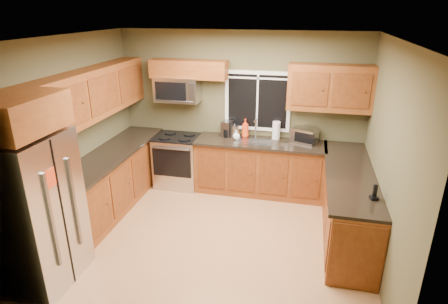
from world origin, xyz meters
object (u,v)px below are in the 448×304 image
at_px(toaster_oven, 304,135).
at_px(kettle, 235,131).
at_px(refrigerator, 35,212).
at_px(soap_bottle_a, 245,128).
at_px(range, 178,160).
at_px(paper_towel_roll, 276,130).
at_px(soap_bottle_c, 236,135).
at_px(coffee_maker, 227,129).
at_px(cordless_phone, 374,195).
at_px(microwave, 178,89).

bearing_deg(toaster_oven, kettle, -178.60).
bearing_deg(refrigerator, soap_bottle_a, 57.98).
distance_m(range, kettle, 1.17).
xyz_separation_m(range, toaster_oven, (2.17, 0.15, 0.59)).
xyz_separation_m(paper_towel_roll, soap_bottle_c, (-0.65, -0.18, -0.07)).
bearing_deg(coffee_maker, cordless_phone, -40.59).
distance_m(toaster_oven, soap_bottle_a, 1.00).
relative_size(paper_towel_roll, soap_bottle_c, 2.11).
height_order(range, paper_towel_roll, paper_towel_roll).
bearing_deg(soap_bottle_c, cordless_phone, -40.99).
distance_m(refrigerator, microwave, 3.10).
height_order(refrigerator, soap_bottle_c, refrigerator).
bearing_deg(refrigerator, microwave, 76.66).
xyz_separation_m(kettle, soap_bottle_c, (0.05, -0.09, -0.04)).
bearing_deg(microwave, cordless_phone, -31.06).
bearing_deg(range, refrigerator, -103.97).
xyz_separation_m(refrigerator, kettle, (1.69, 2.89, 0.16)).
distance_m(microwave, toaster_oven, 2.27).
bearing_deg(paper_towel_roll, coffee_maker, -177.29).
xyz_separation_m(refrigerator, range, (0.69, 2.77, -0.43)).
xyz_separation_m(microwave, toaster_oven, (2.17, 0.01, -0.67)).
bearing_deg(cordless_phone, coffee_maker, 139.41).
xyz_separation_m(soap_bottle_c, cordless_phone, (1.98, -1.72, -0.02)).
bearing_deg(soap_bottle_a, microwave, -176.73).
distance_m(refrigerator, range, 2.89).
xyz_separation_m(microwave, soap_bottle_c, (1.05, -0.11, -0.71)).
bearing_deg(soap_bottle_a, coffee_maker, -174.05).
height_order(refrigerator, coffee_maker, refrigerator).
height_order(range, kettle, kettle).
height_order(microwave, kettle, microwave).
distance_m(range, soap_bottle_a, 1.34).
xyz_separation_m(toaster_oven, paper_towel_roll, (-0.47, 0.06, 0.03)).
relative_size(kettle, soap_bottle_a, 0.83).
xyz_separation_m(paper_towel_roll, cordless_phone, (1.33, -1.90, -0.09)).
relative_size(refrigerator, paper_towel_roll, 5.38).
distance_m(coffee_maker, cordless_phone, 2.86).
height_order(coffee_maker, soap_bottle_a, soap_bottle_a).
bearing_deg(soap_bottle_c, toaster_oven, 5.93).
relative_size(soap_bottle_a, cordless_phone, 1.67).
xyz_separation_m(refrigerator, microwave, (0.69, 2.91, 0.83)).
distance_m(microwave, coffee_maker, 1.09).
xyz_separation_m(coffee_maker, soap_bottle_c, (0.19, -0.14, -0.04)).
height_order(coffee_maker, soap_bottle_c, coffee_maker).
relative_size(refrigerator, cordless_phone, 9.46).
xyz_separation_m(refrigerator, soap_bottle_c, (1.74, 2.80, 0.12)).
bearing_deg(microwave, coffee_maker, 2.29).
bearing_deg(cordless_phone, toaster_oven, 114.97).
distance_m(microwave, kettle, 1.20).
relative_size(microwave, kettle, 2.89).
distance_m(toaster_oven, cordless_phone, 2.02).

